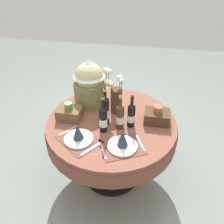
{
  "coord_description": "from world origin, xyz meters",
  "views": [
    {
      "loc": [
        0.3,
        -1.64,
        2.06
      ],
      "look_at": [
        0.0,
        0.03,
        0.82
      ],
      "focal_mm": 36.95,
      "sensor_mm": 36.0,
      "label": 1
    }
  ],
  "objects_px": {
    "wine_bottle_centre": "(103,119)",
    "woven_basket_side_left": "(69,113)",
    "dining_table": "(111,131)",
    "gift_tub_back_left": "(89,81)",
    "wine_bottle_right": "(120,116)",
    "woven_basket_side_right": "(157,116)",
    "flower_vase": "(115,95)",
    "place_setting_right": "(122,143)",
    "wine_bottle_left": "(131,115)",
    "wine_bottle_rear": "(105,110)",
    "place_setting_left": "(78,136)"
  },
  "relations": [
    {
      "from": "wine_bottle_centre",
      "to": "woven_basket_side_left",
      "type": "height_order",
      "value": "wine_bottle_centre"
    },
    {
      "from": "dining_table",
      "to": "gift_tub_back_left",
      "type": "relative_size",
      "value": 2.57
    },
    {
      "from": "wine_bottle_right",
      "to": "woven_basket_side_left",
      "type": "bearing_deg",
      "value": 173.53
    },
    {
      "from": "gift_tub_back_left",
      "to": "woven_basket_side_right",
      "type": "distance_m",
      "value": 0.72
    },
    {
      "from": "wine_bottle_centre",
      "to": "wine_bottle_right",
      "type": "relative_size",
      "value": 1.06
    },
    {
      "from": "flower_vase",
      "to": "place_setting_right",
      "type": "bearing_deg",
      "value": -74.01
    },
    {
      "from": "wine_bottle_left",
      "to": "place_setting_right",
      "type": "bearing_deg",
      "value": -97.21
    },
    {
      "from": "wine_bottle_right",
      "to": "wine_bottle_rear",
      "type": "relative_size",
      "value": 0.91
    },
    {
      "from": "flower_vase",
      "to": "wine_bottle_centre",
      "type": "xyz_separation_m",
      "value": [
        -0.05,
        -0.31,
        -0.05
      ]
    },
    {
      "from": "wine_bottle_rear",
      "to": "woven_basket_side_right",
      "type": "relative_size",
      "value": 1.59
    },
    {
      "from": "wine_bottle_centre",
      "to": "wine_bottle_right",
      "type": "bearing_deg",
      "value": 26.99
    },
    {
      "from": "place_setting_right",
      "to": "flower_vase",
      "type": "distance_m",
      "value": 0.52
    },
    {
      "from": "place_setting_left",
      "to": "wine_bottle_rear",
      "type": "relative_size",
      "value": 1.18
    },
    {
      "from": "wine_bottle_centre",
      "to": "woven_basket_side_right",
      "type": "distance_m",
      "value": 0.5
    },
    {
      "from": "dining_table",
      "to": "place_setting_left",
      "type": "relative_size",
      "value": 2.85
    },
    {
      "from": "flower_vase",
      "to": "wine_bottle_rear",
      "type": "bearing_deg",
      "value": -104.83
    },
    {
      "from": "wine_bottle_right",
      "to": "woven_basket_side_right",
      "type": "distance_m",
      "value": 0.35
    },
    {
      "from": "woven_basket_side_right",
      "to": "place_setting_right",
      "type": "bearing_deg",
      "value": -124.44
    },
    {
      "from": "wine_bottle_centre",
      "to": "woven_basket_side_right",
      "type": "xyz_separation_m",
      "value": [
        0.45,
        0.21,
        -0.07
      ]
    },
    {
      "from": "place_setting_left",
      "to": "woven_basket_side_left",
      "type": "xyz_separation_m",
      "value": [
        -0.17,
        0.28,
        0.01
      ]
    },
    {
      "from": "place_setting_right",
      "to": "wine_bottle_left",
      "type": "relative_size",
      "value": 1.35
    },
    {
      "from": "place_setting_left",
      "to": "woven_basket_side_left",
      "type": "distance_m",
      "value": 0.32
    },
    {
      "from": "place_setting_left",
      "to": "wine_bottle_centre",
      "type": "bearing_deg",
      "value": 40.62
    },
    {
      "from": "place_setting_right",
      "to": "wine_bottle_centre",
      "type": "height_order",
      "value": "wine_bottle_centre"
    },
    {
      "from": "gift_tub_back_left",
      "to": "wine_bottle_rear",
      "type": "bearing_deg",
      "value": -54.54
    },
    {
      "from": "flower_vase",
      "to": "wine_bottle_right",
      "type": "relative_size",
      "value": 1.32
    },
    {
      "from": "wine_bottle_left",
      "to": "wine_bottle_right",
      "type": "distance_m",
      "value": 0.1
    },
    {
      "from": "wine_bottle_centre",
      "to": "wine_bottle_rear",
      "type": "xyz_separation_m",
      "value": [
        -0.0,
        0.11,
        0.01
      ]
    },
    {
      "from": "place_setting_right",
      "to": "woven_basket_side_right",
      "type": "bearing_deg",
      "value": 55.56
    },
    {
      "from": "dining_table",
      "to": "wine_bottle_centre",
      "type": "relative_size",
      "value": 3.5
    },
    {
      "from": "place_setting_left",
      "to": "flower_vase",
      "type": "distance_m",
      "value": 0.53
    },
    {
      "from": "flower_vase",
      "to": "gift_tub_back_left",
      "type": "xyz_separation_m",
      "value": [
        -0.27,
        0.1,
        0.07
      ]
    },
    {
      "from": "place_setting_right",
      "to": "wine_bottle_left",
      "type": "height_order",
      "value": "wine_bottle_left"
    },
    {
      "from": "wine_bottle_right",
      "to": "woven_basket_side_left",
      "type": "distance_m",
      "value": 0.49
    },
    {
      "from": "place_setting_left",
      "to": "wine_bottle_centre",
      "type": "xyz_separation_m",
      "value": [
        0.18,
        0.15,
        0.08
      ]
    },
    {
      "from": "dining_table",
      "to": "flower_vase",
      "type": "distance_m",
      "value": 0.35
    },
    {
      "from": "wine_bottle_centre",
      "to": "woven_basket_side_right",
      "type": "height_order",
      "value": "wine_bottle_centre"
    },
    {
      "from": "dining_table",
      "to": "gift_tub_back_left",
      "type": "xyz_separation_m",
      "value": [
        -0.26,
        0.26,
        0.37
      ]
    },
    {
      "from": "place_setting_left",
      "to": "woven_basket_side_right",
      "type": "xyz_separation_m",
      "value": [
        0.63,
        0.36,
        0.01
      ]
    },
    {
      "from": "wine_bottle_rear",
      "to": "gift_tub_back_left",
      "type": "xyz_separation_m",
      "value": [
        -0.22,
        0.3,
        0.11
      ]
    },
    {
      "from": "wine_bottle_centre",
      "to": "wine_bottle_right",
      "type": "height_order",
      "value": "wine_bottle_centre"
    },
    {
      "from": "woven_basket_side_left",
      "to": "woven_basket_side_right",
      "type": "bearing_deg",
      "value": 6.17
    },
    {
      "from": "dining_table",
      "to": "wine_bottle_right",
      "type": "distance_m",
      "value": 0.27
    },
    {
      "from": "flower_vase",
      "to": "dining_table",
      "type": "bearing_deg",
      "value": -92.6
    },
    {
      "from": "dining_table",
      "to": "woven_basket_side_left",
      "type": "distance_m",
      "value": 0.43
    },
    {
      "from": "wine_bottle_rear",
      "to": "woven_basket_side_right",
      "type": "xyz_separation_m",
      "value": [
        0.45,
        0.1,
        -0.08
      ]
    },
    {
      "from": "place_setting_left",
      "to": "gift_tub_back_left",
      "type": "relative_size",
      "value": 0.9
    },
    {
      "from": "place_setting_left",
      "to": "wine_bottle_left",
      "type": "height_order",
      "value": "wine_bottle_left"
    },
    {
      "from": "place_setting_right",
      "to": "wine_bottle_left",
      "type": "bearing_deg",
      "value": 82.79
    },
    {
      "from": "woven_basket_side_right",
      "to": "gift_tub_back_left",
      "type": "bearing_deg",
      "value": 163.41
    }
  ]
}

